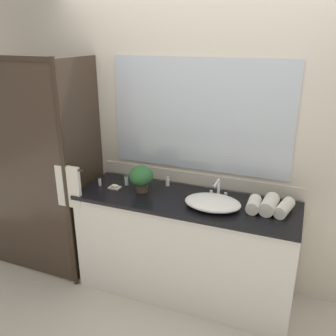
{
  "coord_description": "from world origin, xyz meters",
  "views": [
    {
      "loc": [
        0.83,
        -2.49,
        2.16
      ],
      "look_at": [
        -0.15,
        0.0,
        1.15
      ],
      "focal_mm": 38.4,
      "sensor_mm": 36.0,
      "label": 1
    }
  ],
  "objects_px": {
    "amenity_bottle_shampoo": "(168,181)",
    "sink_basin": "(213,203)",
    "potted_plant": "(141,177)",
    "rolled_towel_near_edge": "(284,208)",
    "soap_dish": "(115,187)",
    "amenity_bottle_lotion": "(126,180)",
    "rolled_towel_far_edge": "(254,204)",
    "faucet": "(218,192)",
    "amenity_bottle_conditioner": "(100,181)",
    "rolled_towel_middle": "(269,204)"
  },
  "relations": [
    {
      "from": "amenity_bottle_shampoo",
      "to": "rolled_towel_near_edge",
      "type": "distance_m",
      "value": 1.01
    },
    {
      "from": "faucet",
      "to": "rolled_towel_near_edge",
      "type": "height_order",
      "value": "faucet"
    },
    {
      "from": "amenity_bottle_lotion",
      "to": "amenity_bottle_shampoo",
      "type": "height_order",
      "value": "amenity_bottle_lotion"
    },
    {
      "from": "soap_dish",
      "to": "sink_basin",
      "type": "bearing_deg",
      "value": -2.74
    },
    {
      "from": "potted_plant",
      "to": "sink_basin",
      "type": "bearing_deg",
      "value": -6.26
    },
    {
      "from": "amenity_bottle_shampoo",
      "to": "soap_dish",
      "type": "bearing_deg",
      "value": -151.55
    },
    {
      "from": "rolled_towel_middle",
      "to": "amenity_bottle_lotion",
      "type": "bearing_deg",
      "value": 177.54
    },
    {
      "from": "sink_basin",
      "to": "rolled_towel_far_edge",
      "type": "bearing_deg",
      "value": 12.35
    },
    {
      "from": "soap_dish",
      "to": "rolled_towel_near_edge",
      "type": "xyz_separation_m",
      "value": [
        1.4,
        0.05,
        0.03
      ]
    },
    {
      "from": "sink_basin",
      "to": "rolled_towel_middle",
      "type": "height_order",
      "value": "rolled_towel_middle"
    },
    {
      "from": "rolled_towel_middle",
      "to": "potted_plant",
      "type": "bearing_deg",
      "value": -178.8
    },
    {
      "from": "amenity_bottle_shampoo",
      "to": "rolled_towel_far_edge",
      "type": "distance_m",
      "value": 0.8
    },
    {
      "from": "soap_dish",
      "to": "amenity_bottle_shampoo",
      "type": "height_order",
      "value": "amenity_bottle_shampoo"
    },
    {
      "from": "potted_plant",
      "to": "rolled_towel_far_edge",
      "type": "bearing_deg",
      "value": -0.25
    },
    {
      "from": "amenity_bottle_shampoo",
      "to": "sink_basin",
      "type": "bearing_deg",
      "value": -28.82
    },
    {
      "from": "potted_plant",
      "to": "rolled_towel_far_edge",
      "type": "xyz_separation_m",
      "value": [
        0.94,
        -0.0,
        -0.08
      ]
    },
    {
      "from": "sink_basin",
      "to": "rolled_towel_far_edge",
      "type": "distance_m",
      "value": 0.31
    },
    {
      "from": "amenity_bottle_lotion",
      "to": "rolled_towel_middle",
      "type": "relative_size",
      "value": 0.4
    },
    {
      "from": "amenity_bottle_shampoo",
      "to": "rolled_towel_near_edge",
      "type": "xyz_separation_m",
      "value": [
        0.99,
        -0.17,
        0.01
      ]
    },
    {
      "from": "amenity_bottle_conditioner",
      "to": "rolled_towel_far_edge",
      "type": "distance_m",
      "value": 1.33
    },
    {
      "from": "rolled_towel_near_edge",
      "to": "rolled_towel_far_edge",
      "type": "height_order",
      "value": "rolled_towel_far_edge"
    },
    {
      "from": "soap_dish",
      "to": "amenity_bottle_lotion",
      "type": "distance_m",
      "value": 0.12
    },
    {
      "from": "amenity_bottle_conditioner",
      "to": "amenity_bottle_shampoo",
      "type": "xyz_separation_m",
      "value": [
        0.56,
        0.21,
        0.0
      ]
    },
    {
      "from": "sink_basin",
      "to": "rolled_towel_middle",
      "type": "bearing_deg",
      "value": 12.58
    },
    {
      "from": "rolled_towel_near_edge",
      "to": "faucet",
      "type": "bearing_deg",
      "value": 172.21
    },
    {
      "from": "sink_basin",
      "to": "amenity_bottle_lotion",
      "type": "relative_size",
      "value": 4.69
    },
    {
      "from": "potted_plant",
      "to": "rolled_towel_middle",
      "type": "height_order",
      "value": "potted_plant"
    },
    {
      "from": "sink_basin",
      "to": "soap_dish",
      "type": "xyz_separation_m",
      "value": [
        -0.88,
        0.04,
        -0.03
      ]
    },
    {
      "from": "amenity_bottle_lotion",
      "to": "rolled_towel_middle",
      "type": "height_order",
      "value": "rolled_towel_middle"
    },
    {
      "from": "soap_dish",
      "to": "amenity_bottle_shampoo",
      "type": "xyz_separation_m",
      "value": [
        0.4,
        0.22,
        0.03
      ]
    },
    {
      "from": "amenity_bottle_lotion",
      "to": "rolled_towel_far_edge",
      "type": "xyz_separation_m",
      "value": [
        1.12,
        -0.08,
        0.0
      ]
    },
    {
      "from": "faucet",
      "to": "rolled_towel_far_edge",
      "type": "distance_m",
      "value": 0.32
    },
    {
      "from": "faucet",
      "to": "amenity_bottle_conditioner",
      "type": "bearing_deg",
      "value": -173.55
    },
    {
      "from": "sink_basin",
      "to": "amenity_bottle_lotion",
      "type": "xyz_separation_m",
      "value": [
        -0.82,
        0.14,
        0.0
      ]
    },
    {
      "from": "rolled_towel_near_edge",
      "to": "amenity_bottle_conditioner",
      "type": "bearing_deg",
      "value": -178.32
    },
    {
      "from": "potted_plant",
      "to": "amenity_bottle_lotion",
      "type": "distance_m",
      "value": 0.22
    },
    {
      "from": "faucet",
      "to": "potted_plant",
      "type": "xyz_separation_m",
      "value": [
        -0.64,
        -0.1,
        0.07
      ]
    },
    {
      "from": "sink_basin",
      "to": "amenity_bottle_conditioner",
      "type": "height_order",
      "value": "amenity_bottle_conditioner"
    },
    {
      "from": "sink_basin",
      "to": "rolled_towel_near_edge",
      "type": "bearing_deg",
      "value": 10.26
    },
    {
      "from": "potted_plant",
      "to": "rolled_towel_near_edge",
      "type": "height_order",
      "value": "potted_plant"
    },
    {
      "from": "soap_dish",
      "to": "amenity_bottle_conditioner",
      "type": "bearing_deg",
      "value": 177.61
    },
    {
      "from": "soap_dish",
      "to": "rolled_towel_middle",
      "type": "bearing_deg",
      "value": 2.2
    },
    {
      "from": "sink_basin",
      "to": "potted_plant",
      "type": "height_order",
      "value": "potted_plant"
    },
    {
      "from": "amenity_bottle_lotion",
      "to": "rolled_towel_near_edge",
      "type": "relative_size",
      "value": 0.4
    },
    {
      "from": "amenity_bottle_lotion",
      "to": "potted_plant",
      "type": "bearing_deg",
      "value": -22.17
    },
    {
      "from": "sink_basin",
      "to": "rolled_towel_near_edge",
      "type": "relative_size",
      "value": 1.88
    },
    {
      "from": "sink_basin",
      "to": "rolled_towel_far_edge",
      "type": "xyz_separation_m",
      "value": [
        0.3,
        0.07,
        0.01
      ]
    },
    {
      "from": "amenity_bottle_lotion",
      "to": "rolled_towel_near_edge",
      "type": "height_order",
      "value": "same"
    },
    {
      "from": "sink_basin",
      "to": "amenity_bottle_conditioner",
      "type": "bearing_deg",
      "value": 177.31
    },
    {
      "from": "rolled_towel_near_edge",
      "to": "rolled_towel_far_edge",
      "type": "xyz_separation_m",
      "value": [
        -0.22,
        -0.03,
        0.0
      ]
    }
  ]
}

